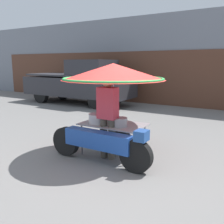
{
  "coord_description": "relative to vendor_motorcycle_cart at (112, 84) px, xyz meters",
  "views": [
    {
      "loc": [
        2.25,
        -3.77,
        1.86
      ],
      "look_at": [
        -0.3,
        0.4,
        0.9
      ],
      "focal_mm": 40.0,
      "sensor_mm": 36.0,
      "label": 1
    }
  ],
  "objects": [
    {
      "name": "pickup_truck",
      "position": [
        -4.72,
        4.88,
        -0.5
      ],
      "size": [
        5.35,
        1.76,
        2.01
      ],
      "color": "black",
      "rests_on": "ground"
    },
    {
      "name": "vendor_person",
      "position": [
        0.02,
        -0.19,
        -0.55
      ],
      "size": [
        0.38,
        0.22,
        1.63
      ],
      "color": "#4C473D",
      "rests_on": "ground"
    },
    {
      "name": "vendor_motorcycle_cart",
      "position": [
        0.0,
        0.0,
        0.0
      ],
      "size": [
        2.17,
        2.04,
        1.86
      ],
      "color": "black",
      "rests_on": "ground"
    },
    {
      "name": "ground_plane",
      "position": [
        0.29,
        -0.39,
        -1.47
      ],
      "size": [
        36.0,
        36.0,
        0.0
      ],
      "primitive_type": "plane",
      "color": "slate"
    },
    {
      "name": "shopfront_building",
      "position": [
        0.29,
        7.58,
        0.51
      ],
      "size": [
        28.0,
        2.06,
        3.97
      ],
      "color": "gray",
      "rests_on": "ground"
    }
  ]
}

